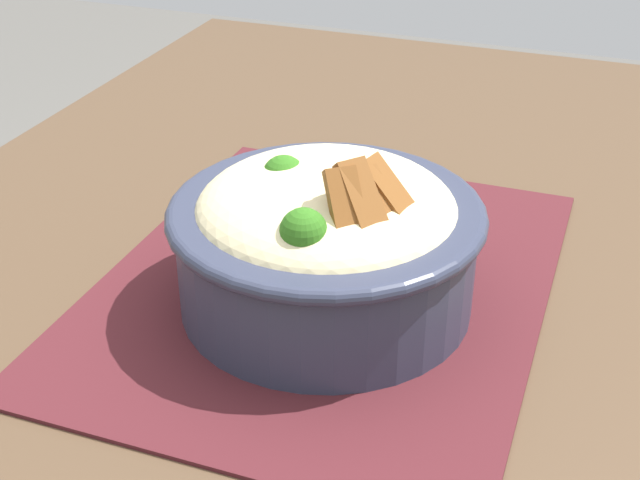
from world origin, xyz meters
name	(u,v)px	position (x,y,z in m)	size (l,w,h in m)	color
table	(336,380)	(0.00, 0.00, 0.67)	(1.19, 0.78, 0.76)	#4C3826
placemat	(324,285)	(0.00, 0.01, 0.76)	(0.40, 0.31, 0.00)	#47191E
bowl	(320,235)	(-0.03, 0.00, 0.81)	(0.24, 0.24, 0.13)	#2D3347
fork	(391,214)	(0.11, -0.01, 0.76)	(0.03, 0.13, 0.00)	silver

